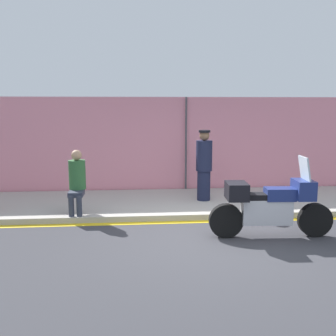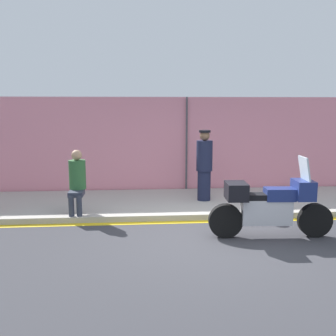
# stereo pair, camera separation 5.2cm
# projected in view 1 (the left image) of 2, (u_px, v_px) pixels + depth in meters

# --- Properties ---
(ground_plane) EXTENTS (120.00, 120.00, 0.00)m
(ground_plane) POSITION_uv_depth(u_px,v_px,m) (214.00, 240.00, 6.93)
(ground_plane) COLOR #38383D
(sidewalk) EXTENTS (43.48, 2.61, 0.12)m
(sidewalk) POSITION_uv_depth(u_px,v_px,m) (193.00, 202.00, 9.36)
(sidewalk) COLOR #ADA89E
(sidewalk) RESTS_ON ground_plane
(curb_paint_stripe) EXTENTS (43.48, 0.18, 0.01)m
(curb_paint_stripe) POSITION_uv_depth(u_px,v_px,m) (203.00, 222.00, 8.00)
(curb_paint_stripe) COLOR gold
(curb_paint_stripe) RESTS_ON ground_plane
(storefront_fence) EXTENTS (41.31, 0.17, 2.57)m
(storefront_fence) POSITION_uv_depth(u_px,v_px,m) (185.00, 146.00, 10.54)
(storefront_fence) COLOR pink
(storefront_fence) RESTS_ON ground_plane
(motorcycle) EXTENTS (2.22, 0.58, 1.46)m
(motorcycle) POSITION_uv_depth(u_px,v_px,m) (270.00, 205.00, 6.99)
(motorcycle) COLOR black
(motorcycle) RESTS_ON ground_plane
(officer_standing) EXTENTS (0.38, 0.38, 1.66)m
(officer_standing) POSITION_uv_depth(u_px,v_px,m) (204.00, 165.00, 9.21)
(officer_standing) COLOR #191E38
(officer_standing) RESTS_ON sidewalk
(person_seated_on_curb) EXTENTS (0.35, 0.66, 1.30)m
(person_seated_on_curb) POSITION_uv_depth(u_px,v_px,m) (77.00, 178.00, 8.19)
(person_seated_on_curb) COLOR #2D3342
(person_seated_on_curb) RESTS_ON sidewalk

